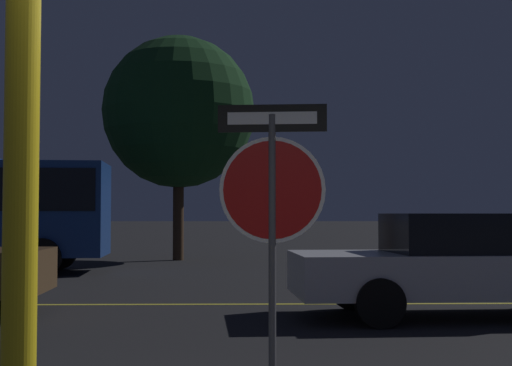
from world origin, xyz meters
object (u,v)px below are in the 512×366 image
object	(u,v)px
passing_car_3	(472,265)
tree_0	(179,112)
yellow_pole_left	(22,135)
stop_sign	(272,189)

from	to	relation	value
passing_car_3	tree_0	distance (m)	13.21
yellow_pole_left	tree_0	distance (m)	18.61
stop_sign	tree_0	distance (m)	15.85
yellow_pole_left	tree_0	size ratio (longest dim) A/B	0.50
yellow_pole_left	passing_car_3	distance (m)	7.83
tree_0	yellow_pole_left	bearing A→B (deg)	-86.88
yellow_pole_left	passing_car_3	size ratio (longest dim) A/B	0.67
stop_sign	yellow_pole_left	world-z (taller)	yellow_pole_left
passing_car_3	tree_0	world-z (taller)	tree_0
yellow_pole_left	passing_car_3	bearing A→B (deg)	59.68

